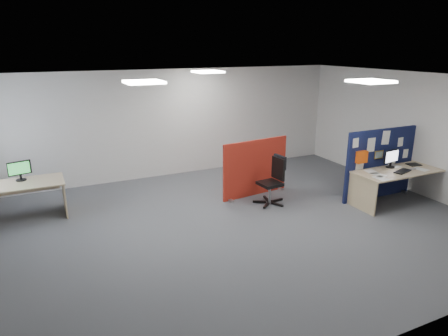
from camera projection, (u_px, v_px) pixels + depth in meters
name	position (u px, v px, depth m)	size (l,w,h in m)	color
floor	(237.00, 225.00, 7.56)	(9.00, 9.00, 0.00)	#505257
ceiling	(238.00, 79.00, 6.76)	(9.00, 7.00, 0.02)	white
wall_back	(175.00, 123.00, 10.19)	(9.00, 0.02, 2.70)	silver
wall_front	(391.00, 237.00, 4.14)	(9.00, 0.02, 2.70)	silver
wall_right	(415.00, 133.00, 9.00)	(0.02, 7.00, 2.70)	silver
ceiling_lights	(238.00, 78.00, 7.49)	(4.10, 4.10, 0.04)	white
navy_divider	(379.00, 164.00, 8.70)	(1.88, 0.30, 1.55)	#0E1836
main_desk	(395.00, 177.00, 8.51)	(1.96, 0.87, 0.73)	tan
monitor_main	(391.00, 158.00, 8.54)	(0.44, 0.18, 0.39)	black
keyboard	(403.00, 171.00, 8.30)	(0.45, 0.18, 0.03)	black
mouse	(413.00, 169.00, 8.46)	(0.10, 0.06, 0.03)	#99989D
paper_tray	(414.00, 164.00, 8.79)	(0.28, 0.22, 0.01)	black
red_divider	(255.00, 168.00, 8.90)	(1.69, 0.30, 1.27)	#AB2D16
second_desk	(18.00, 192.00, 7.68)	(1.67, 0.83, 0.73)	tan
monitor_second	(20.00, 170.00, 7.72)	(0.42, 0.19, 0.39)	black
office_chair	(274.00, 177.00, 8.44)	(0.66, 0.68, 1.02)	black
desk_papers	(389.00, 172.00, 8.30)	(1.47, 0.84, 0.00)	white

